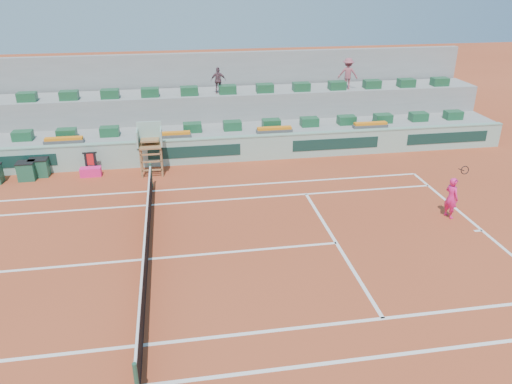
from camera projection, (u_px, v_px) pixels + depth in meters
The scene contains 18 objects.
ground at pixel (148, 259), 16.27m from camera, with size 90.00×90.00×0.00m, color #9D3A1E.
seating_tier_lower at pixel (153, 140), 25.64m from camera, with size 36.00×4.00×1.20m, color gray.
seating_tier_upper at pixel (153, 118), 26.78m from camera, with size 36.00×2.40×2.60m, color gray.
stadium_back_wall at pixel (152, 94), 27.85m from camera, with size 36.00×0.40×4.40m, color gray.
player_bag at pixel (91, 172), 22.65m from camera, with size 0.92×0.41×0.41m, color #FF217D.
spectator_mid at pixel (218, 80), 26.10m from camera, with size 0.79×0.33×1.36m, color brown.
spectator_right at pixel (348, 74), 27.01m from camera, with size 1.07×0.62×1.66m, color #9D4E5A.
court_lines at pixel (148, 259), 16.26m from camera, with size 23.89×11.09×0.01m.
tennis_net at pixel (146, 245), 16.05m from camera, with size 0.10×11.97×1.10m.
advertising_hoarding at pixel (153, 153), 23.64m from camera, with size 36.00×0.34×1.26m.
umpire_chair at pixel (150, 142), 22.37m from camera, with size 1.10×0.90×2.40m.
seat_row_lower at pixel (152, 129), 24.49m from camera, with size 32.90×0.60×0.44m.
seat_row_upper at pixel (150, 92), 25.62m from camera, with size 32.90×0.60×0.44m.
flower_planters at pixel (119, 138), 23.58m from camera, with size 26.80×0.36×0.28m.
drink_cooler_a at pixel (40, 167), 22.59m from camera, with size 0.83×0.72×0.84m.
drink_cooler_b at pixel (27, 171), 22.18m from camera, with size 0.76×0.65×0.84m.
towel_rack at pixel (91, 161), 22.78m from camera, with size 0.63×0.11×1.03m.
tennis_player at pixel (451, 197), 18.70m from camera, with size 0.54×0.90×2.28m.
Camera 1 is at (1.21, -14.30, 8.71)m, focal length 35.00 mm.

